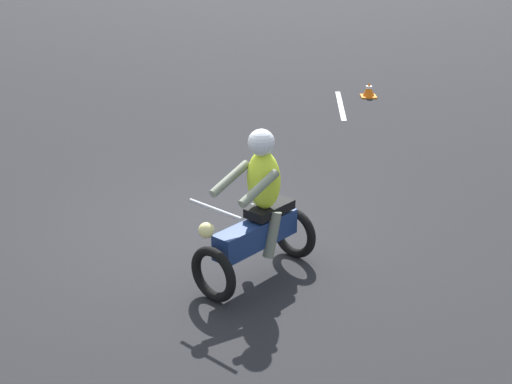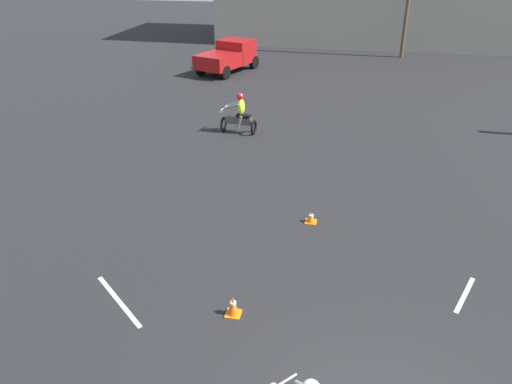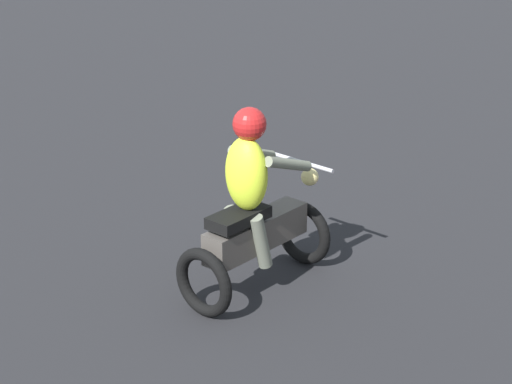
% 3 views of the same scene
% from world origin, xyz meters
% --- Properties ---
extents(ground_plane, '(120.00, 120.00, 0.00)m').
position_xyz_m(ground_plane, '(0.00, 0.00, 0.00)').
color(ground_plane, black).
extents(motorcycle_rider_foreground, '(1.44, 1.38, 1.66)m').
position_xyz_m(motorcycle_rider_foreground, '(-1.07, -0.61, 0.73)').
color(motorcycle_rider_foreground, black).
rests_on(motorcycle_rider_foreground, ground).
extents(traffic_cone_mid_left, '(0.32, 0.32, 0.31)m').
position_xyz_m(traffic_cone_mid_left, '(6.56, -2.94, 0.15)').
color(traffic_cone_mid_left, orange).
rests_on(traffic_cone_mid_left, ground).
extents(lane_stripe_e, '(2.17, 0.21, 0.01)m').
position_xyz_m(lane_stripe_e, '(5.92, -2.29, 0.00)').
color(lane_stripe_e, silver).
rests_on(lane_stripe_e, ground).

